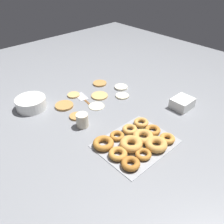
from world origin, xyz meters
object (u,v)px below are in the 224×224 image
Objects in this scene: container_stack at (182,103)px; donut_tray at (136,142)px; pancake_0 at (97,106)px; pancake_5 at (122,96)px; pancake_7 at (100,83)px; pancake_1 at (100,96)px; pancake_4 at (74,95)px; pancake_6 at (121,87)px; spatula at (83,98)px; paper_cup at (82,120)px; pancake_3 at (76,116)px; batter_bowl at (31,103)px; pancake_2 at (64,106)px.

donut_tray is at bearing -175.16° from container_stack.
pancake_5 is (0.21, -0.02, 0.00)m from pancake_0.
pancake_7 is at bearing 106.89° from container_stack.
container_stack reaches higher than pancake_1.
pancake_4 is 0.21× the size of donut_tray.
pancake_4 is at bearing 155.31° from pancake_6.
pancake_7 reaches higher than pancake_0.
pancake_4 is at bearing 135.88° from pancake_5.
container_stack is at bearing -73.11° from pancake_7.
pancake_5 is 0.38× the size of spatula.
pancake_0 is 1.26× the size of paper_cup.
pancake_3 reaches higher than pancake_0.
container_stack is (0.18, -0.60, 0.03)m from pancake_7.
batter_bowl is at bearing 151.26° from pancake_5.
pancake_6 is (0.08, 0.09, 0.00)m from pancake_5.
pancake_1 is 1.26× the size of pancake_5.
pancake_5 is at bearing 117.30° from container_stack.
pancake_6 is 0.30m from spatula.
donut_tray is at bearing -71.21° from batter_bowl.
donut_tray is 2.08× the size of batter_bowl.
pancake_0 is at bearing -40.33° from batter_bowl.
pancake_4 is at bearing 28.69° from spatula.
pancake_3 is 0.42m from donut_tray.
pancake_4 reaches higher than pancake_1.
spatula is at bearing -22.48° from batter_bowl.
pancake_7 is at bearing 49.26° from pancake_1.
container_stack reaches higher than donut_tray.
paper_cup is at bearing -141.27° from pancake_7.
pancake_0 is at bearing 2.90° from pancake_3.
batter_bowl is (-0.32, 0.27, 0.03)m from pancake_0.
paper_cup is (-0.29, -0.19, 0.04)m from pancake_1.
pancake_4 is at bearing 98.13° from pancake_0.
pancake_7 is (0.21, 0.22, 0.00)m from pancake_0.
pancake_7 is 0.71m from donut_tray.
paper_cup is at bearing -146.80° from pancake_1.
pancake_5 is 0.90× the size of pancake_7.
pancake_0 is at bearing -134.20° from pancake_7.
pancake_3 is 1.03× the size of paper_cup.
pancake_2 reaches higher than pancake_0.
container_stack is at bearing -43.82° from pancake_0.
donut_tray is 4.86× the size of paper_cup.
paper_cup is at bearing -151.32° from pancake_0.
pancake_2 is 0.25m from paper_cup.
spatula is (0.08, 0.56, -0.02)m from donut_tray.
pancake_3 is 0.21× the size of donut_tray.
pancake_4 is at bearing 30.30° from pancake_2.
donut_tray reaches higher than pancake_4.
donut_tray is (-0.30, -0.64, 0.01)m from pancake_7.
pancake_6 is at bearing 12.96° from pancake_0.
pancake_7 is 0.53m from batter_bowl.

